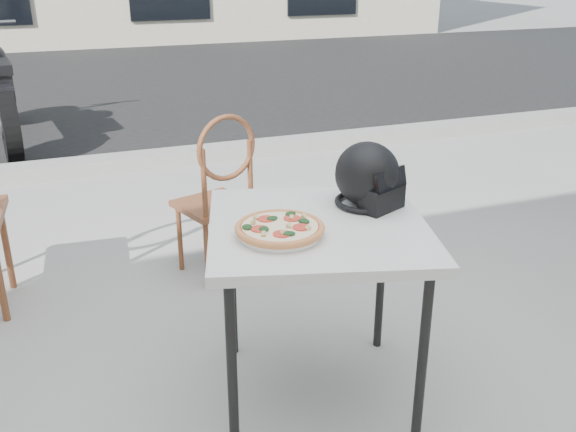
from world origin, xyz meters
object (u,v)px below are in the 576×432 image
object	(u,v)px
plate	(280,234)
pizza	(280,228)
cafe_table_main	(318,240)
cafe_chair_main	(219,188)
helmet	(369,178)

from	to	relation	value
plate	pizza	xyz separation A→B (m)	(-0.00, 0.00, 0.02)
plate	cafe_table_main	bearing A→B (deg)	18.49
cafe_chair_main	cafe_table_main	bearing A→B (deg)	75.73
plate	helmet	xyz separation A→B (m)	(0.43, 0.16, 0.10)
helmet	pizza	bearing A→B (deg)	176.37
cafe_table_main	helmet	distance (m)	0.33
cafe_table_main	helmet	bearing A→B (deg)	21.84
cafe_chair_main	plate	bearing A→B (deg)	67.49
pizza	helmet	world-z (taller)	helmet
cafe_table_main	plate	xyz separation A→B (m)	(-0.17, -0.06, 0.08)
helmet	cafe_table_main	bearing A→B (deg)	177.73
cafe_table_main	helmet	size ratio (longest dim) A/B	2.95
cafe_table_main	cafe_chair_main	world-z (taller)	cafe_chair_main
pizza	helmet	xyz separation A→B (m)	(0.43, 0.16, 0.08)
cafe_chair_main	helmet	bearing A→B (deg)	89.40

